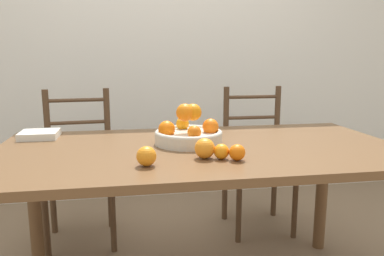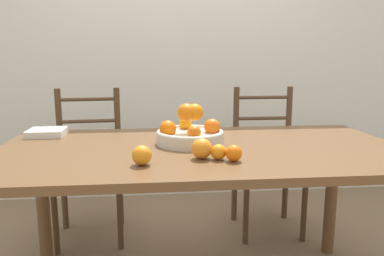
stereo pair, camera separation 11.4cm
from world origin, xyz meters
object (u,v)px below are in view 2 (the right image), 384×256
Objects in this scene: orange_loose_1 at (218,152)px; orange_loose_3 at (234,153)px; orange_loose_0 at (142,155)px; orange_loose_2 at (202,149)px; chair_right at (267,163)px; fruit_bowl at (190,133)px; chair_left at (89,168)px; book_stack at (47,132)px.

orange_loose_3 is (0.06, -0.03, 0.00)m from orange_loose_1.
orange_loose_3 is at bearing -28.80° from orange_loose_1.
orange_loose_3 is at bearing 2.66° from orange_loose_0.
orange_loose_2 is at bearing 156.35° from orange_loose_3.
chair_right is (0.45, 1.01, -0.35)m from orange_loose_3.
orange_loose_2 is at bearing -85.26° from fruit_bowl.
orange_loose_0 is at bearing -163.76° from orange_loose_2.
fruit_bowl reaches higher than orange_loose_3.
chair_left is 1.00× the size of chair_right.
orange_loose_1 reaches higher than book_stack.
orange_loose_1 is at bearing -18.77° from orange_loose_2.
fruit_bowl is 4.88× the size of orange_loose_3.
orange_loose_0 is 0.42× the size of book_stack.
orange_loose_1 is 0.06× the size of chair_right.
orange_loose_0 reaches higher than orange_loose_3.
fruit_bowl is at bearing 106.49° from orange_loose_1.
orange_loose_3 is 0.07× the size of chair_right.
orange_loose_1 is 0.06× the size of chair_left.
orange_loose_1 is at bearing -34.05° from book_stack.
orange_loose_0 is 1.15m from chair_left.
book_stack is (-0.50, 0.59, -0.02)m from orange_loose_0.
fruit_bowl reaches higher than orange_loose_1.
orange_loose_0 is at bearing -127.69° from chair_right.
orange_loose_2 is 1.27× the size of orange_loose_3.
orange_loose_2 is (0.02, -0.27, -0.01)m from fruit_bowl.
orange_loose_3 is 0.07× the size of chair_left.
fruit_bowl reaches higher than orange_loose_0.
chair_right is at bearing 18.51° from book_stack.
orange_loose_2 is at bearing -120.31° from chair_right.
chair_right is at bearing 51.94° from orange_loose_0.
orange_loose_1 is at bearing -116.91° from chair_right.
orange_loose_1 is at bearing 8.94° from orange_loose_0.
chair_left is 1.19m from chair_right.
chair_left is at bearing 122.73° from orange_loose_2.
book_stack is at bearing -110.36° from chair_left.
fruit_bowl is 0.98m from chair_right.
chair_left is at bearing 130.67° from fruit_bowl.
orange_loose_3 reaches higher than orange_loose_1.
chair_left reaches higher than fruit_bowl.
orange_loose_1 is (0.09, -0.29, -0.02)m from fruit_bowl.
orange_loose_3 is 1.03m from book_stack.
orange_loose_1 is 0.75× the size of orange_loose_2.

